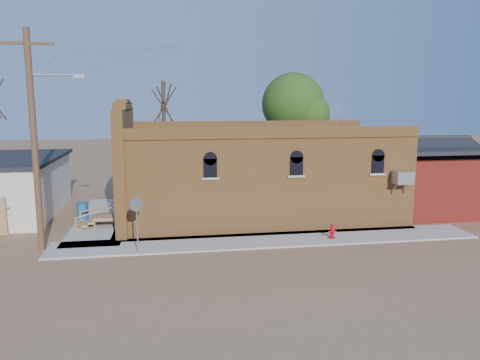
{
  "coord_description": "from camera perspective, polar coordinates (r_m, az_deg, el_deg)",
  "views": [
    {
      "loc": [
        -2.99,
        -18.74,
        6.18
      ],
      "look_at": [
        0.56,
        3.25,
        2.4
      ],
      "focal_mm": 35.0,
      "sensor_mm": 36.0,
      "label": 1
    }
  ],
  "objects": [
    {
      "name": "fire_hydrant",
      "position": [
        21.49,
        11.2,
        -6.16
      ],
      "size": [
        0.36,
        0.33,
        0.65
      ],
      "rotation": [
        0.0,
        0.0,
        -0.06
      ],
      "color": "#A80917",
      "rests_on": "sidewalk_south"
    },
    {
      "name": "sidewalk_south",
      "position": [
        21.07,
        3.58,
        -7.34
      ],
      "size": [
        19.0,
        2.2,
        0.08
      ],
      "primitive_type": "cube",
      "color": "#9E9991",
      "rests_on": "ground"
    },
    {
      "name": "utility_pole",
      "position": [
        20.65,
        -23.69,
        4.91
      ],
      "size": [
        3.12,
        0.26,
        9.0
      ],
      "color": "#43301B",
      "rests_on": "ground"
    },
    {
      "name": "ground",
      "position": [
        19.96,
        -0.1,
        -8.41
      ],
      "size": [
        120.0,
        120.0,
        0.0
      ],
      "primitive_type": "plane",
      "color": "brown",
      "rests_on": "ground"
    },
    {
      "name": "sidewalk_west",
      "position": [
        25.71,
        -16.34,
        -4.58
      ],
      "size": [
        2.6,
        10.0,
        0.08
      ],
      "primitive_type": "cube",
      "color": "#9E9991",
      "rests_on": "ground"
    },
    {
      "name": "brick_bar",
      "position": [
        24.98,
        1.63,
        0.78
      ],
      "size": [
        16.4,
        7.97,
        6.3
      ],
      "color": "#B47237",
      "rests_on": "ground"
    },
    {
      "name": "stop_sign",
      "position": [
        19.27,
        -12.5,
        -3.52
      ],
      "size": [
        0.52,
        0.44,
        2.33
      ],
      "rotation": [
        0.0,
        0.0,
        0.25
      ],
      "color": "#97979C",
      "rests_on": "sidewalk_south"
    },
    {
      "name": "trash_barrel",
      "position": [
        25.61,
        -18.65,
        -3.63
      ],
      "size": [
        0.73,
        0.73,
        0.9
      ],
      "primitive_type": "cylinder",
      "rotation": [
        0.0,
        0.0,
        0.28
      ],
      "color": "#1A5486",
      "rests_on": "sidewalk_west"
    },
    {
      "name": "tree_bare_near",
      "position": [
        31.74,
        -9.3,
        9.12
      ],
      "size": [
        2.8,
        2.8,
        7.65
      ],
      "color": "#49382A",
      "rests_on": "ground"
    },
    {
      "name": "tree_leafy",
      "position": [
        33.48,
        6.49,
        9.15
      ],
      "size": [
        4.4,
        4.4,
        8.15
      ],
      "color": "#49382A",
      "rests_on": "ground"
    },
    {
      "name": "red_shed",
      "position": [
        28.52,
        21.49,
        1.08
      ],
      "size": [
        5.4,
        6.4,
        4.3
      ],
      "color": "#591A0F",
      "rests_on": "ground"
    }
  ]
}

